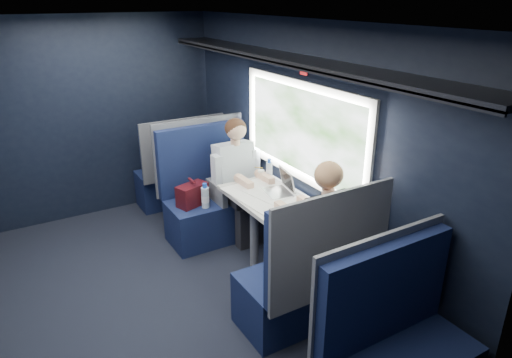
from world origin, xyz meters
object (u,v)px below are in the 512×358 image
seat_bay_far (307,280)px  seat_row_back (396,355)px  laptop (282,186)px  table (268,205)px  bottle_small (269,170)px  seat_row_front (179,173)px  man (239,174)px  seat_bay_near (210,199)px  woman (322,228)px  cup (261,174)px

seat_bay_far → seat_row_back: seat_bay_far is taller
seat_row_back → laptop: seat_row_back is taller
table → laptop: 0.22m
table → seat_row_back: size_ratio=0.86×
seat_row_back → bottle_small: 2.25m
seat_row_front → man: bearing=-77.2°
seat_row_front → bottle_small: seat_row_front is taller
seat_bay_far → bottle_small: (0.42, 1.25, 0.42)m
seat_bay_near → woman: woman is taller
man → cup: bearing=-65.1°
woman → laptop: 0.75m
seat_bay_far → laptop: (0.36, 0.91, 0.39)m
seat_bay_near → seat_bay_far: size_ratio=1.00×
man → laptop: (0.11, -0.66, 0.08)m
seat_bay_near → cup: seat_bay_near is taller
man → table: bearing=-95.5°
table → cup: size_ratio=11.50×
table → bottle_small: (0.24, 0.37, 0.17)m
seat_row_front → seat_row_back: size_ratio=1.00×
seat_row_back → seat_bay_near: bearing=90.2°
seat_bay_far → seat_row_front: size_ratio=1.09×
seat_row_front → laptop: (0.36, -1.76, 0.39)m
table → cup: 0.49m
seat_bay_far → seat_row_front: 2.67m
seat_row_front → seat_bay_far: bearing=-90.0°
woman → cup: 1.15m
seat_row_front → seat_row_back: bearing=-90.0°
table → seat_bay_far: 0.93m
seat_bay_near → seat_row_front: seat_bay_near is taller
table → man: size_ratio=0.76×
table → seat_bay_near: bearing=102.4°
seat_row_back → man: 2.53m
woman → seat_bay_near: bearing=99.3°
bottle_small → cup: 0.10m
cup → woman: bearing=-96.0°
bottle_small → woman: bearing=-99.2°
seat_row_back → woman: woman is taller
seat_row_back → woman: (0.25, 1.09, 0.32)m
man → cup: 0.29m
man → woman: (0.00, -1.41, 0.01)m
table → seat_bay_far: size_ratio=0.79×
seat_row_front → seat_bay_near: bearing=-90.6°
seat_bay_near → table: bearing=-77.6°
table → seat_row_front: 1.82m
seat_bay_near → seat_bay_far: (0.01, -1.75, -0.01)m
seat_bay_near → seat_row_front: (0.01, 0.93, -0.01)m
seat_row_back → man: size_ratio=0.88×
seat_bay_near → bottle_small: bearing=-48.9°
laptop → cup: size_ratio=3.75×
table → bottle_small: size_ratio=4.57×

